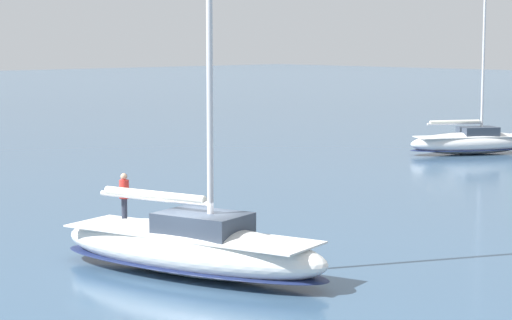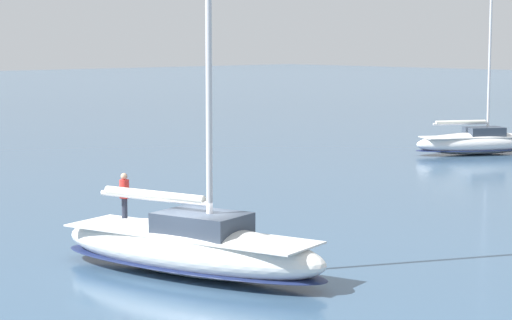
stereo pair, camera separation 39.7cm
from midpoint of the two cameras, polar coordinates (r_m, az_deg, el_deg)
The scene contains 3 objects.
ground_plane at distance 33.60m, azimuth -4.10°, elevation -6.55°, with size 400.00×400.00×0.00m, color #385675.
sailboat_main at distance 33.38m, azimuth -4.09°, elevation -4.93°, with size 10.82×5.47×14.31m.
sailboat_moored_outer_mooring at distance 69.76m, azimuth 12.08°, elevation 1.03°, with size 6.57×9.09×12.37m.
Camera 1 is at (25.30, -20.67, 7.82)m, focal length 70.00 mm.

